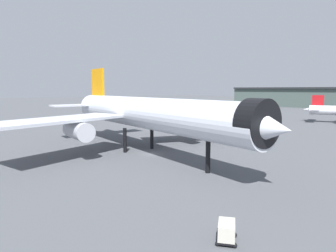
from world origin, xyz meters
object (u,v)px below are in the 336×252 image
object	(u,v)px
baggage_cart_trailing	(227,231)
service_truck_front	(164,123)
airliner_near_gate	(145,113)
traffic_cone_near_nose	(65,131)

from	to	relation	value
baggage_cart_trailing	service_truck_front	bearing A→B (deg)	-162.56
airliner_near_gate	baggage_cart_trailing	bearing A→B (deg)	-21.02
service_truck_front	baggage_cart_trailing	bearing A→B (deg)	-167.00
airliner_near_gate	baggage_cart_trailing	size ratio (longest dim) A/B	23.93
airliner_near_gate	traffic_cone_near_nose	bearing A→B (deg)	-173.25
service_truck_front	traffic_cone_near_nose	bearing A→B (deg)	117.56
service_truck_front	baggage_cart_trailing	distance (m)	79.61
airliner_near_gate	baggage_cart_trailing	xyz separation A→B (m)	(35.40, -17.36, -7.62)
service_truck_front	traffic_cone_near_nose	distance (m)	33.78
service_truck_front	airliner_near_gate	bearing A→B (deg)	-176.96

